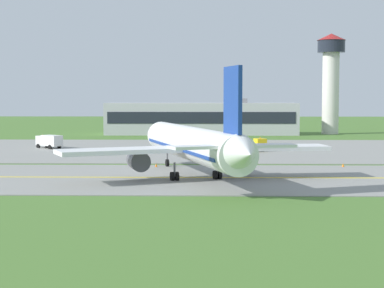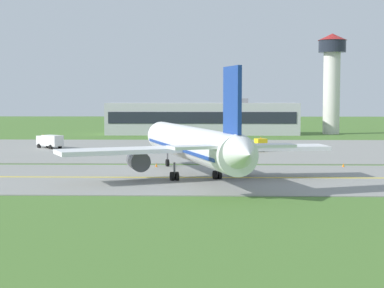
{
  "view_description": "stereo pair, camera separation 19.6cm",
  "coord_description": "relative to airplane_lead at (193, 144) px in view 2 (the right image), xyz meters",
  "views": [
    {
      "loc": [
        2.25,
        -75.34,
        9.68
      ],
      "look_at": [
        0.52,
        1.87,
        4.0
      ],
      "focal_mm": 59.06,
      "sensor_mm": 36.0,
      "label": 1
    },
    {
      "loc": [
        2.45,
        -75.34,
        9.68
      ],
      "look_at": [
        0.52,
        1.87,
        4.0
      ],
      "focal_mm": 59.06,
      "sensor_mm": 36.0,
      "label": 2
    }
  ],
  "objects": [
    {
      "name": "ground_plane",
      "position": [
        -0.66,
        0.6,
        -4.13
      ],
      "size": [
        500.0,
        500.0,
        0.0
      ],
      "primitive_type": "plane",
      "color": "#47702D"
    },
    {
      "name": "taxiway_strip",
      "position": [
        -0.66,
        0.6,
        -4.08
      ],
      "size": [
        240.0,
        28.0,
        0.1
      ],
      "primitive_type": "cube",
      "color": "gray",
      "rests_on": "ground"
    },
    {
      "name": "apron_pad",
      "position": [
        9.34,
        42.6,
        -4.08
      ],
      "size": [
        140.0,
        52.0,
        0.1
      ],
      "primitive_type": "cube",
      "color": "gray",
      "rests_on": "ground"
    },
    {
      "name": "taxiway_centreline",
      "position": [
        -0.66,
        0.6,
        -4.03
      ],
      "size": [
        220.0,
        0.6,
        0.01
      ],
      "primitive_type": "cube",
      "color": "yellow",
      "rests_on": "taxiway_strip"
    },
    {
      "name": "airplane_lead",
      "position": [
        0.0,
        0.0,
        0.0
      ],
      "size": [
        31.89,
        38.89,
        12.7
      ],
      "color": "white",
      "rests_on": "ground"
    },
    {
      "name": "service_truck_baggage",
      "position": [
        10.07,
        37.37,
        -2.95
      ],
      "size": [
        6.72,
        3.84,
        2.59
      ],
      "color": "yellow",
      "rests_on": "ground"
    },
    {
      "name": "service_truck_fuel",
      "position": [
        -28.18,
        43.99,
        -2.6
      ],
      "size": [
        5.88,
        5.47,
        2.6
      ],
      "color": "silver",
      "rests_on": "ground"
    },
    {
      "name": "service_truck_catering",
      "position": [
        1.93,
        41.9,
        -2.95
      ],
      "size": [
        3.05,
        6.63,
        2.59
      ],
      "color": "orange",
      "rests_on": "ground"
    },
    {
      "name": "terminal_building",
      "position": [
        0.37,
        92.54,
        0.03
      ],
      "size": [
        50.13,
        12.91,
        9.5
      ],
      "color": "#B2B2B7",
      "rests_on": "ground"
    },
    {
      "name": "control_tower",
      "position": [
        34.67,
        94.23,
        11.91
      ],
      "size": [
        7.6,
        7.6,
        26.6
      ],
      "color": "silver",
      "rests_on": "ground"
    },
    {
      "name": "traffic_cone_near_edge",
      "position": [
        -5.33,
        12.13,
        -3.83
      ],
      "size": [
        0.44,
        0.44,
        0.6
      ],
      "primitive_type": "cone",
      "color": "orange",
      "rests_on": "ground"
    },
    {
      "name": "traffic_cone_mid_edge",
      "position": [
        20.6,
        12.71,
        -3.83
      ],
      "size": [
        0.44,
        0.44,
        0.6
      ],
      "primitive_type": "cone",
      "color": "orange",
      "rests_on": "ground"
    }
  ]
}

